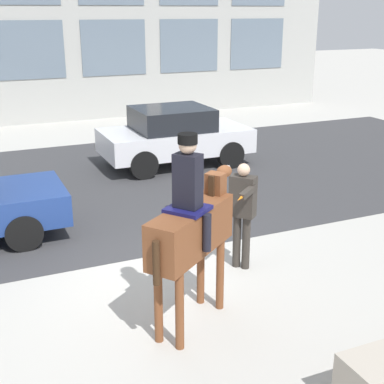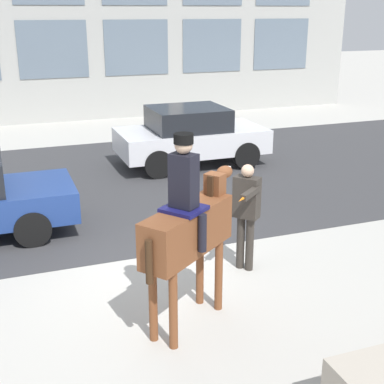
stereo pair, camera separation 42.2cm
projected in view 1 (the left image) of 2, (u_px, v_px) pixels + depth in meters
ground_plane at (153, 270)px, 8.67m from camera, size 80.00×80.00×0.00m
road_surface at (86, 186)px, 12.78m from camera, size 24.68×8.50×0.01m
mounted_horse_lead at (192, 227)px, 6.77m from camera, size 1.66×1.35×2.62m
pedestrian_bystander at (243, 208)px, 8.43m from camera, size 0.65×0.84×1.76m
street_car_far_lane at (174, 135)px, 14.33m from camera, size 3.92×2.02×1.56m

